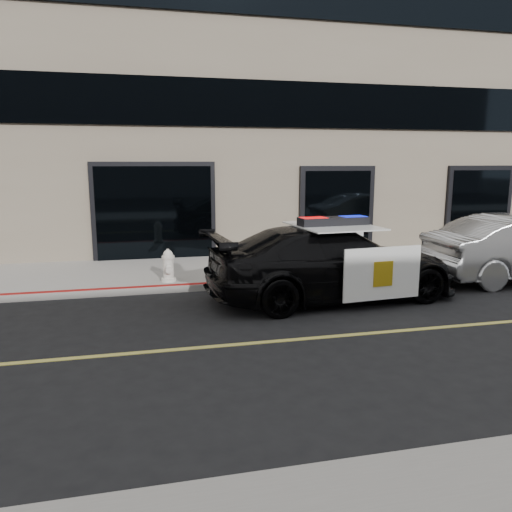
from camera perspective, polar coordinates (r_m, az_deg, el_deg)
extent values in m
plane|color=black|center=(8.07, -2.19, -10.10)|extent=(120.00, 120.00, 0.00)
cube|color=gray|center=(13.04, -6.63, -1.73)|extent=(60.00, 3.50, 0.15)
cube|color=#756856|center=(18.24, -9.12, 20.47)|extent=(60.00, 7.00, 12.00)
imported|color=black|center=(10.60, 8.71, -0.79)|extent=(3.01, 5.69, 1.55)
cube|color=white|center=(9.91, 14.24, -1.96)|extent=(1.65, 0.17, 1.03)
cube|color=white|center=(11.81, 8.57, 0.26)|extent=(1.65, 0.17, 1.03)
cube|color=white|center=(10.48, 8.83, 3.44)|extent=(1.69, 1.98, 0.03)
cube|color=gold|center=(9.88, 14.34, -2.00)|extent=(0.41, 0.05, 0.49)
cube|color=black|center=(10.47, 8.85, 3.93)|extent=(1.51, 0.50, 0.18)
cube|color=red|center=(10.27, 6.58, 3.93)|extent=(0.54, 0.38, 0.17)
cube|color=#0C19CC|center=(10.67, 11.03, 4.06)|extent=(0.54, 0.38, 0.17)
cylinder|color=silver|center=(11.72, -9.94, -2.67)|extent=(0.34, 0.34, 0.08)
cylinder|color=silver|center=(11.66, -9.98, -1.35)|extent=(0.25, 0.25, 0.48)
cylinder|color=silver|center=(11.61, -10.02, -0.11)|extent=(0.30, 0.30, 0.06)
sphere|color=silver|center=(11.60, -10.03, 0.17)|extent=(0.22, 0.22, 0.22)
cylinder|color=silver|center=(11.58, -10.05, 0.63)|extent=(0.07, 0.07, 0.07)
cylinder|color=silver|center=(11.80, -10.04, -0.87)|extent=(0.12, 0.11, 0.12)
cylinder|color=silver|center=(11.49, -9.94, -1.19)|extent=(0.12, 0.11, 0.12)
cylinder|color=silver|center=(11.47, -9.92, -1.54)|extent=(0.16, 0.13, 0.16)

